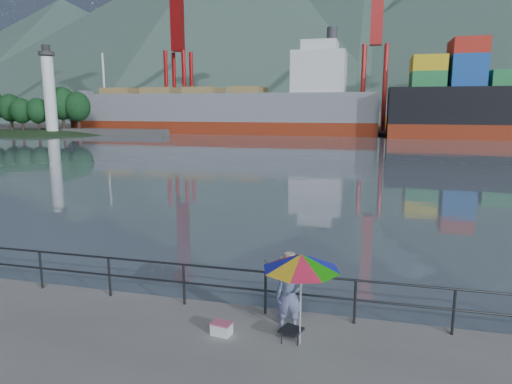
% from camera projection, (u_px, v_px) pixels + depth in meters
% --- Properties ---
extents(harbor_water, '(500.00, 280.00, 0.00)m').
position_uv_depth(harbor_water, '(355.00, 123.00, 133.40)').
color(harbor_water, slate).
rests_on(harbor_water, ground).
extents(far_dock, '(200.00, 40.00, 0.40)m').
position_uv_depth(far_dock, '(396.00, 129.00, 95.73)').
color(far_dock, '#514F4C').
rests_on(far_dock, ground).
extents(guardrail, '(22.00, 0.06, 1.03)m').
position_uv_depth(guardrail, '(146.00, 280.00, 11.12)').
color(guardrail, '#2D3033').
rests_on(guardrail, ground).
extents(mountains, '(600.00, 332.80, 80.00)m').
position_uv_depth(mountains, '(460.00, 32.00, 191.45)').
color(mountains, '#385147').
rests_on(mountains, ground).
extents(lighthouse_islet, '(48.00, 26.40, 19.20)m').
position_uv_depth(lighthouse_islet, '(28.00, 131.00, 81.93)').
color(lighthouse_islet, '#263F1E').
rests_on(lighthouse_islet, ground).
extents(fisherman, '(0.62, 0.46, 1.57)m').
position_uv_depth(fisherman, '(289.00, 296.00, 9.54)').
color(fisherman, navy).
rests_on(fisherman, ground).
extents(beach_umbrella, '(1.70, 1.70, 1.88)m').
position_uv_depth(beach_umbrella, '(301.00, 262.00, 8.83)').
color(beach_umbrella, white).
rests_on(beach_umbrella, ground).
extents(folding_stool, '(0.52, 0.52, 0.27)m').
position_uv_depth(folding_stool, '(291.00, 335.00, 9.22)').
color(folding_stool, black).
rests_on(folding_stool, ground).
extents(cooler_bag, '(0.45, 0.34, 0.23)m').
position_uv_depth(cooler_bag, '(222.00, 329.00, 9.50)').
color(cooler_bag, silver).
rests_on(cooler_bag, ground).
extents(fishing_rod, '(0.19, 1.65, 1.17)m').
position_uv_depth(fishing_rod, '(276.00, 309.00, 10.71)').
color(fishing_rod, black).
rests_on(fishing_rod, ground).
extents(bulk_carrier, '(57.54, 9.96, 14.50)m').
position_uv_depth(bulk_carrier, '(230.00, 110.00, 84.85)').
color(bulk_carrier, maroon).
rests_on(bulk_carrier, ground).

